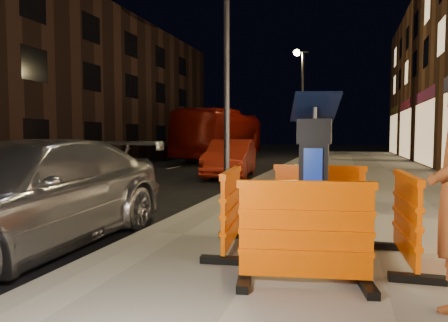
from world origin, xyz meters
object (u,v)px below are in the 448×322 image
(barrier_back, at_px, (319,201))
(barrier_kerbside, at_px, (231,209))
(bus_doubledecker, at_px, (223,159))
(barrier_bldgside, at_px, (406,219))
(barrier_front, at_px, (305,234))
(car_red, at_px, (231,177))
(car_silver, at_px, (23,251))
(parking_kiosk, at_px, (314,180))

(barrier_back, height_order, barrier_kerbside, same)
(bus_doubledecker, bearing_deg, barrier_bldgside, -67.45)
(barrier_front, bearing_deg, car_red, 99.34)
(car_red, bearing_deg, barrier_front, -77.49)
(barrier_front, relative_size, car_silver, 0.24)
(parking_kiosk, bearing_deg, car_red, 106.15)
(car_silver, bearing_deg, barrier_kerbside, 7.55)
(barrier_back, distance_m, barrier_kerbside, 1.34)
(barrier_kerbside, distance_m, bus_doubledecker, 20.62)
(bus_doubledecker, bearing_deg, barrier_back, -68.93)
(bus_doubledecker, bearing_deg, car_red, -71.08)
(parking_kiosk, bearing_deg, barrier_kerbside, 174.90)
(barrier_bldgside, bearing_deg, barrier_kerbside, 86.90)
(car_red, height_order, bus_doubledecker, bus_doubledecker)
(parking_kiosk, relative_size, barrier_kerbside, 1.40)
(barrier_back, xyz_separation_m, car_silver, (-3.67, -1.32, -0.63))
(car_silver, relative_size, car_red, 1.22)
(barrier_back, bearing_deg, parking_kiosk, -92.10)
(barrier_kerbside, distance_m, car_silver, 2.81)
(barrier_kerbside, height_order, car_silver, barrier_kerbside)
(parking_kiosk, xyz_separation_m, barrier_bldgside, (0.95, 0.00, -0.38))
(barrier_back, height_order, car_silver, barrier_back)
(barrier_kerbside, relative_size, car_red, 0.30)
(barrier_front, distance_m, car_silver, 3.77)
(parking_kiosk, relative_size, barrier_front, 1.40)
(car_silver, height_order, car_red, car_silver)
(barrier_kerbside, relative_size, bus_doubledecker, 0.11)
(barrier_kerbside, bearing_deg, car_red, 8.91)
(barrier_back, bearing_deg, barrier_kerbside, -137.10)
(barrier_front, xyz_separation_m, car_red, (-3.62, 10.27, -0.63))
(parking_kiosk, relative_size, barrier_bldgside, 1.40)
(parking_kiosk, height_order, barrier_kerbside, parking_kiosk)
(barrier_kerbside, xyz_separation_m, car_red, (-2.67, 9.32, -0.63))
(car_red, bearing_deg, barrier_kerbside, -80.91)
(car_red, bearing_deg, car_silver, -97.17)
(barrier_back, distance_m, car_red, 9.15)
(car_silver, bearing_deg, bus_doubledecker, 99.55)
(barrier_kerbside, xyz_separation_m, barrier_bldgside, (1.90, 0.00, 0.00))
(barrier_back, bearing_deg, car_red, 111.31)
(barrier_front, xyz_separation_m, barrier_kerbside, (-0.95, 0.95, 0.00))
(parking_kiosk, xyz_separation_m, bus_doubledecker, (-7.12, 19.66, -1.01))
(barrier_front, relative_size, car_red, 0.30)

